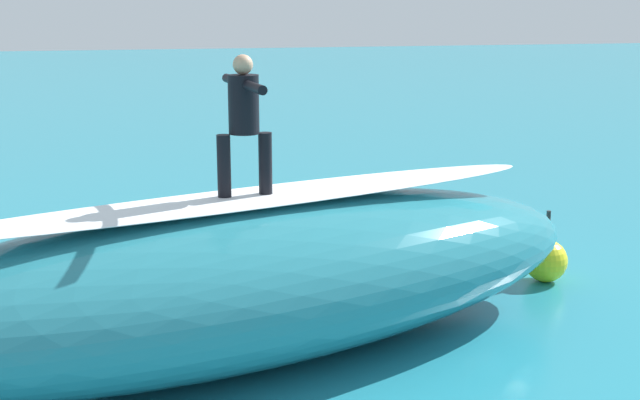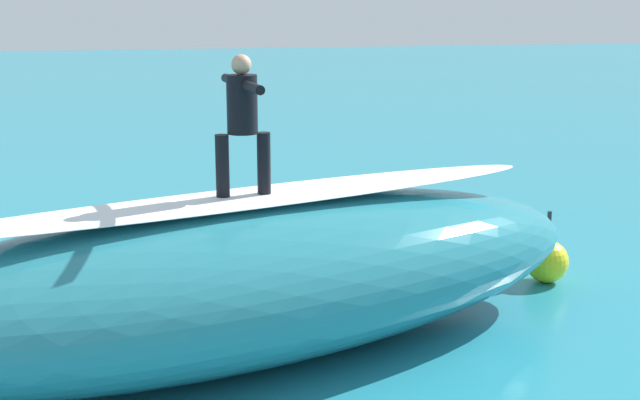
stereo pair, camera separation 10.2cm
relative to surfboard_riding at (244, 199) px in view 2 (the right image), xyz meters
name	(u,v)px [view 2 (the right image)]	position (x,y,z in m)	size (l,w,h in m)	color
ground_plane	(269,281)	(-0.68, -2.59, -1.85)	(120.00, 120.00, 0.00)	teal
wave_crest	(246,279)	(-0.01, 0.00, -0.94)	(9.27, 2.93, 1.82)	teal
wave_foam_lip	(245,198)	(-0.01, 0.00, 0.01)	(7.88, 1.03, 0.08)	white
surfboard_riding	(244,199)	(0.00, 0.00, 0.00)	(2.21, 0.54, 0.06)	silver
surfer_riding	(242,115)	(0.00, 0.00, 0.95)	(0.62, 1.49, 1.58)	black
surfboard_paddling	(373,253)	(-2.53, -3.52, -1.81)	(1.96, 0.57, 0.10)	#33B2D1
surfer_paddling	(380,241)	(-2.65, -3.56, -1.63)	(1.68, 0.69, 0.31)	black
buoy_marker	(547,261)	(-4.64, -1.69, -1.54)	(0.63, 0.63, 1.06)	yellow
foam_patch_near	(346,294)	(-1.60, -1.61, -1.79)	(0.60, 0.49, 0.14)	white
foam_patch_mid	(32,313)	(2.55, -1.71, -1.77)	(0.82, 0.56, 0.18)	white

